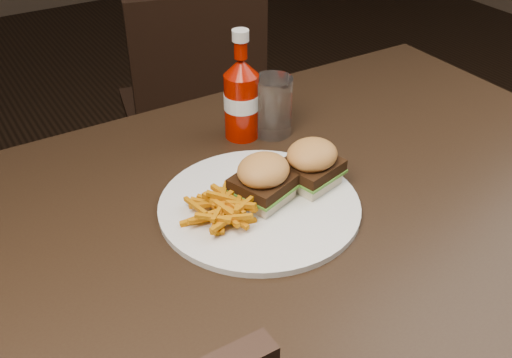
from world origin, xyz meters
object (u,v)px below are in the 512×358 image
ketchup_bottle (242,107)px  tumbler (273,107)px  dining_table (301,205)px  chair_far (191,111)px  plate (259,206)px

ketchup_bottle → tumbler: bearing=-19.8°
dining_table → chair_far: dining_table is taller
chair_far → plate: size_ratio=1.24×
chair_far → tumbler: size_ratio=3.46×
plate → ketchup_bottle: ketchup_bottle is taller
dining_table → plate: 0.08m
plate → chair_far: bearing=71.3°
dining_table → chair_far: size_ratio=3.05×
ketchup_bottle → tumbler: 0.06m
dining_table → plate: plate is taller
dining_table → ketchup_bottle: 0.23m
plate → ketchup_bottle: 0.24m
dining_table → chair_far: bearing=75.9°
ketchup_bottle → plate: bearing=-113.6°
ketchup_bottle → chair_far: bearing=72.9°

